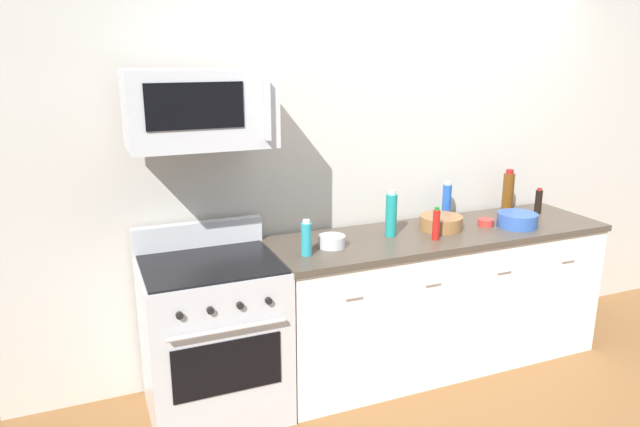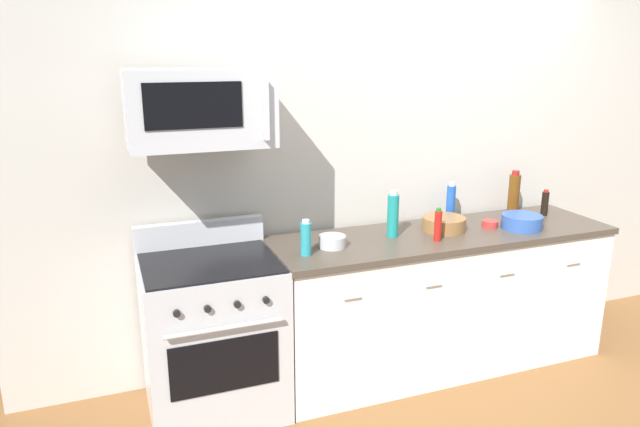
# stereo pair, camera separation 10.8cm
# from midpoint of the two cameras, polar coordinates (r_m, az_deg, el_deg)

# --- Properties ---
(ground_plane) EXTENTS (6.40, 6.40, 0.00)m
(ground_plane) POSITION_cam_midpoint_polar(r_m,az_deg,el_deg) (4.20, 10.20, -13.76)
(ground_plane) COLOR brown
(back_wall) EXTENTS (5.33, 0.10, 2.70)m
(back_wall) POSITION_cam_midpoint_polar(r_m,az_deg,el_deg) (4.08, 8.02, 5.67)
(back_wall) COLOR #B7B2A8
(back_wall) RESTS_ON ground_plane
(counter_unit) EXTENTS (2.24, 0.66, 0.92)m
(counter_unit) POSITION_cam_midpoint_polar(r_m,az_deg,el_deg) (4.00, 10.53, -8.00)
(counter_unit) COLOR silver
(counter_unit) RESTS_ON ground_plane
(range_oven) EXTENTS (0.76, 0.69, 1.07)m
(range_oven) POSITION_cam_midpoint_polar(r_m,az_deg,el_deg) (3.48, -11.16, -11.63)
(range_oven) COLOR #B7BABF
(range_oven) RESTS_ON ground_plane
(microwave) EXTENTS (0.74, 0.44, 0.40)m
(microwave) POSITION_cam_midpoint_polar(r_m,az_deg,el_deg) (3.16, -12.56, 9.91)
(microwave) COLOR #B7BABF
(bottle_sparkling_teal) EXTENTS (0.07, 0.07, 0.29)m
(bottle_sparkling_teal) POSITION_cam_midpoint_polar(r_m,az_deg,el_deg) (3.66, 6.07, -0.09)
(bottle_sparkling_teal) COLOR #197F7A
(bottle_sparkling_teal) RESTS_ON countertop_slab
(bottle_dish_soap) EXTENTS (0.06, 0.06, 0.21)m
(bottle_dish_soap) POSITION_cam_midpoint_polar(r_m,az_deg,el_deg) (3.31, -2.26, -2.44)
(bottle_dish_soap) COLOR teal
(bottle_dish_soap) RESTS_ON countertop_slab
(bottle_soy_sauce_dark) EXTENTS (0.05, 0.05, 0.18)m
(bottle_soy_sauce_dark) POSITION_cam_midpoint_polar(r_m,az_deg,el_deg) (4.42, 19.75, 1.12)
(bottle_soy_sauce_dark) COLOR black
(bottle_soy_sauce_dark) RESTS_ON countertop_slab
(bottle_wine_amber) EXTENTS (0.08, 0.08, 0.31)m
(bottle_wine_amber) POSITION_cam_midpoint_polar(r_m,az_deg,el_deg) (4.36, 17.08, 1.98)
(bottle_wine_amber) COLOR #59330F
(bottle_wine_amber) RESTS_ON countertop_slab
(bottle_soda_blue) EXTENTS (0.06, 0.06, 0.26)m
(bottle_soda_blue) POSITION_cam_midpoint_polar(r_m,az_deg,el_deg) (4.09, 11.43, 1.17)
(bottle_soda_blue) COLOR #1E4CA5
(bottle_soda_blue) RESTS_ON countertop_slab
(bottle_hot_sauce_red) EXTENTS (0.04, 0.04, 0.21)m
(bottle_hot_sauce_red) POSITION_cam_midpoint_polar(r_m,az_deg,el_deg) (3.64, 10.35, -1.03)
(bottle_hot_sauce_red) COLOR #B21914
(bottle_hot_sauce_red) RESTS_ON countertop_slab
(bowl_wooden_salad) EXTENTS (0.28, 0.28, 0.09)m
(bowl_wooden_salad) POSITION_cam_midpoint_polar(r_m,az_deg,el_deg) (3.87, 10.85, -0.82)
(bowl_wooden_salad) COLOR brown
(bowl_wooden_salad) RESTS_ON countertop_slab
(bowl_steel_prep) EXTENTS (0.16, 0.16, 0.07)m
(bowl_steel_prep) POSITION_cam_midpoint_polar(r_m,az_deg,el_deg) (3.46, 0.25, -2.69)
(bowl_steel_prep) COLOR #B2B5BA
(bowl_steel_prep) RESTS_ON countertop_slab
(bowl_red_small) EXTENTS (0.10, 0.10, 0.04)m
(bowl_red_small) POSITION_cam_midpoint_polar(r_m,az_deg,el_deg) (4.02, 15.03, -0.81)
(bowl_red_small) COLOR #B72D28
(bowl_red_small) RESTS_ON countertop_slab
(bowl_blue_mixing) EXTENTS (0.26, 0.26, 0.09)m
(bowl_blue_mixing) POSITION_cam_midpoint_polar(r_m,az_deg,el_deg) (4.05, 17.84, -0.55)
(bowl_blue_mixing) COLOR #2D519E
(bowl_blue_mixing) RESTS_ON countertop_slab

